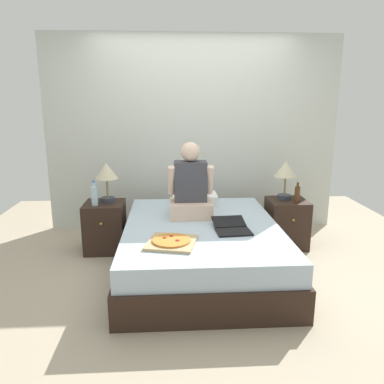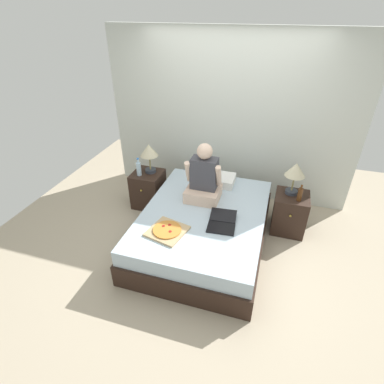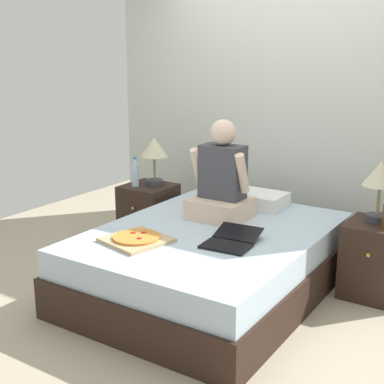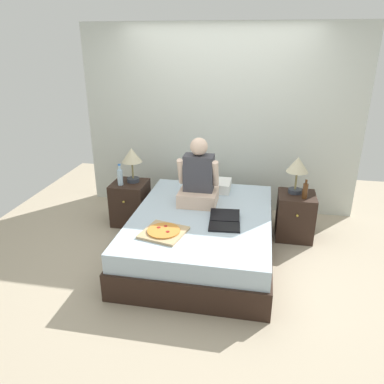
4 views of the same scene
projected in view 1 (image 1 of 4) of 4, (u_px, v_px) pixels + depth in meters
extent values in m
plane|color=tan|center=(201.00, 270.00, 3.83)|extent=(5.76, 5.76, 0.00)
cube|color=silver|center=(193.00, 135.00, 4.88)|extent=(3.76, 0.12, 2.50)
cube|color=black|center=(201.00, 257.00, 3.79)|extent=(1.55, 2.06, 0.29)
cube|color=silver|center=(202.00, 234.00, 3.73)|extent=(1.50, 2.00, 0.20)
cube|color=black|center=(105.00, 227.00, 4.28)|extent=(0.44, 0.44, 0.56)
sphere|color=gold|center=(101.00, 224.00, 4.03)|extent=(0.03, 0.03, 0.03)
cylinder|color=#333842|center=(108.00, 200.00, 4.26)|extent=(0.16, 0.16, 0.05)
cylinder|color=olive|center=(107.00, 188.00, 4.23)|extent=(0.02, 0.02, 0.22)
cone|color=beige|center=(106.00, 171.00, 4.18)|extent=(0.26, 0.26, 0.18)
cylinder|color=silver|center=(94.00, 196.00, 4.10)|extent=(0.07, 0.07, 0.20)
cylinder|color=silver|center=(94.00, 185.00, 4.07)|extent=(0.03, 0.03, 0.06)
cylinder|color=blue|center=(94.00, 182.00, 4.06)|extent=(0.04, 0.03, 0.02)
cube|color=black|center=(286.00, 223.00, 4.41)|extent=(0.44, 0.44, 0.56)
sphere|color=gold|center=(293.00, 220.00, 4.15)|extent=(0.03, 0.03, 0.03)
cylinder|color=#333842|center=(284.00, 197.00, 4.38)|extent=(0.16, 0.16, 0.05)
cylinder|color=olive|center=(285.00, 186.00, 4.35)|extent=(0.02, 0.02, 0.22)
cone|color=beige|center=(286.00, 169.00, 4.30)|extent=(0.26, 0.26, 0.18)
cylinder|color=#512D14|center=(297.00, 195.00, 4.23)|extent=(0.06, 0.06, 0.18)
cylinder|color=#512D14|center=(298.00, 185.00, 4.20)|extent=(0.03, 0.03, 0.05)
cube|color=white|center=(195.00, 199.00, 4.42)|extent=(0.52, 0.34, 0.12)
cube|color=beige|center=(191.00, 209.00, 3.96)|extent=(0.44, 0.40, 0.16)
cube|color=#3F3F47|center=(190.00, 181.00, 3.92)|extent=(0.34, 0.20, 0.42)
sphere|color=beige|center=(190.00, 152.00, 3.85)|extent=(0.20, 0.20, 0.20)
cylinder|color=beige|center=(171.00, 180.00, 3.86)|extent=(0.07, 0.18, 0.32)
cylinder|color=beige|center=(210.00, 180.00, 3.88)|extent=(0.07, 0.18, 0.32)
cube|color=black|center=(234.00, 232.00, 3.46)|extent=(0.34, 0.25, 0.02)
cube|color=black|center=(229.00, 221.00, 3.65)|extent=(0.33, 0.22, 0.06)
cube|color=tan|center=(171.00, 243.00, 3.19)|extent=(0.48, 0.48, 0.02)
cylinder|color=#CC7F33|center=(171.00, 240.00, 3.19)|extent=(0.33, 0.33, 0.02)
cylinder|color=maroon|center=(164.00, 238.00, 3.22)|extent=(0.04, 0.04, 0.00)
cylinder|color=maroon|center=(177.00, 240.00, 3.16)|extent=(0.04, 0.04, 0.00)
cylinder|color=maroon|center=(171.00, 236.00, 3.27)|extent=(0.04, 0.04, 0.00)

